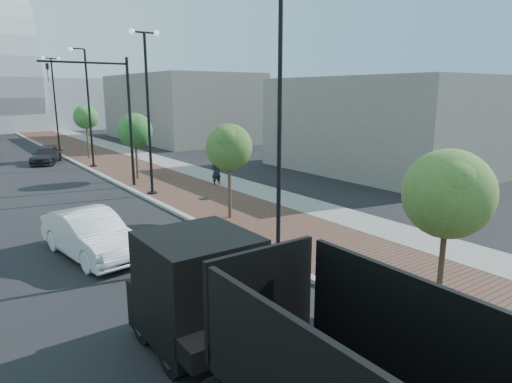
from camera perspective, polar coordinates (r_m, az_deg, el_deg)
sidewalk at (r=44.81m, az=-18.42°, el=4.35°), size 7.00×140.00×0.12m
concrete_strip at (r=45.65m, az=-15.17°, el=4.71°), size 2.40×140.00×0.13m
curb at (r=43.94m, az=-22.78°, el=3.88°), size 0.30×140.00×0.14m
dump_truck at (r=8.35m, az=4.38°, el=-21.00°), size 2.46×13.33×3.23m
white_sedan at (r=17.64m, az=-20.29°, el=-5.12°), size 2.56×5.36×1.70m
dark_car_far at (r=42.15m, az=-25.12°, el=4.16°), size 3.51×4.94×1.33m
pedestrian at (r=28.92m, az=-5.08°, el=2.51°), size 0.70×0.48×1.88m
streetlight_1 at (r=15.97m, az=2.66°, el=6.71°), size 1.44×0.56×9.21m
streetlight_2 at (r=26.48m, az=-13.51°, el=9.74°), size 1.72×0.56×9.28m
streetlight_3 at (r=37.86m, az=-20.55°, el=9.33°), size 1.44×0.56×9.21m
streetlight_4 at (r=49.55m, az=-24.14°, el=10.17°), size 1.72×0.56×9.28m
traffic_mast at (r=28.98m, az=-17.46°, el=10.05°), size 5.09×0.20×8.00m
tree_0 at (r=13.01m, az=23.21°, el=-0.27°), size 2.45×2.41×4.52m
tree_1 at (r=20.83m, az=-3.37°, el=5.62°), size 2.24×2.16×4.55m
tree_2 at (r=31.62m, az=-15.05°, el=7.47°), size 2.40×2.35×4.58m
tree_3 at (r=43.03m, az=-20.75°, el=8.84°), size 2.22×2.14×4.86m
commercial_block_ne at (r=58.33m, az=-9.71°, el=10.46°), size 12.00×22.00×8.00m
commercial_block_e at (r=35.47m, az=15.31°, el=8.14°), size 10.00×16.00×7.00m
utility_cover_1 at (r=16.78m, az=11.99°, el=-8.09°), size 0.50×0.50×0.02m
utility_cover_2 at (r=25.19m, az=-6.60°, el=-0.92°), size 0.50×0.50×0.02m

